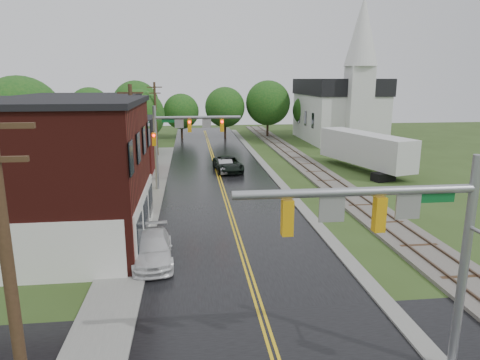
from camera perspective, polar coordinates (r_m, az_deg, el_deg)
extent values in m
cube|color=black|center=(40.51, -2.69, -0.04)|extent=(10.00, 90.00, 0.02)
cube|color=gray|center=(46.02, 3.59, 1.57)|extent=(0.80, 70.00, 0.12)
cube|color=gray|center=(35.75, -12.08, -2.14)|extent=(2.40, 50.00, 0.12)
cube|color=#48140F|center=(26.77, -28.01, 0.22)|extent=(14.00, 10.00, 8.00)
cube|color=silver|center=(25.71, -12.55, -4.78)|extent=(0.10, 9.50, 3.00)
cube|color=black|center=(26.26, -29.00, 9.08)|extent=(14.30, 10.30, 0.30)
cube|color=tan|center=(36.81, -19.65, 2.92)|extent=(8.00, 7.00, 6.40)
cube|color=#3F0F0C|center=(45.49, -15.88, 3.76)|extent=(7.00, 6.00, 4.40)
cube|color=silver|center=(68.47, 12.82, 8.08)|extent=(10.00, 16.00, 7.00)
cube|color=black|center=(68.23, 13.03, 12.01)|extent=(10.40, 16.40, 2.40)
cube|color=silver|center=(60.85, 15.43, 9.21)|extent=(3.20, 3.20, 11.00)
cone|color=silver|center=(61.04, 16.03, 18.61)|extent=(4.40, 4.40, 9.00)
cube|color=#59544C|center=(47.03, 9.11, 1.80)|extent=(3.20, 80.00, 0.20)
cube|color=#4C3828|center=(46.81, 8.27, 1.95)|extent=(0.10, 80.00, 0.12)
cube|color=#4C3828|center=(47.20, 9.96, 1.99)|extent=(0.10, 80.00, 0.12)
cylinder|color=gray|center=(15.17, 27.65, -10.52)|extent=(0.28, 0.28, 7.20)
cylinder|color=gray|center=(12.66, 15.34, -1.52)|extent=(7.20, 0.26, 0.26)
cube|color=orange|center=(13.13, 18.07, -4.36)|extent=(0.32, 0.30, 1.05)
cube|color=orange|center=(12.26, 6.32, -5.01)|extent=(0.32, 0.30, 1.05)
cube|color=gray|center=(13.46, 21.49, -3.32)|extent=(0.75, 0.06, 0.75)
cube|color=gray|center=(12.55, 12.14, -3.85)|extent=(0.75, 0.06, 0.75)
cube|color=#0C5926|center=(13.74, 24.23, -2.16)|extent=(1.40, 0.04, 0.30)
cylinder|color=gray|center=(36.89, -11.15, 4.10)|extent=(0.28, 0.28, 7.20)
cylinder|color=gray|center=(36.47, -5.63, 8.30)|extent=(7.20, 0.26, 0.26)
cube|color=orange|center=(36.53, -6.74, 7.18)|extent=(0.32, 0.30, 1.05)
cube|color=orange|center=(36.63, -2.43, 7.28)|extent=(0.32, 0.30, 1.05)
cube|color=gray|center=(36.52, -8.12, 7.45)|extent=(0.75, 0.06, 0.75)
cube|color=gray|center=(36.54, -4.47, 7.55)|extent=(0.75, 0.06, 0.75)
cube|color=#0C5926|center=(36.52, -9.27, 7.81)|extent=(1.40, 0.04, 0.30)
sphere|color=#FF0C0C|center=(36.32, -6.76, 7.67)|extent=(0.20, 0.20, 0.20)
cylinder|color=#382616|center=(11.28, -28.10, -13.76)|extent=(0.28, 0.28, 9.00)
cylinder|color=#382616|center=(31.96, -14.02, 4.20)|extent=(0.28, 0.28, 9.00)
cube|color=#382616|center=(31.61, -14.42, 11.20)|extent=(1.80, 0.12, 0.12)
cube|color=#382616|center=(31.64, -14.35, 9.93)|extent=(1.40, 0.12, 0.12)
cylinder|color=#382616|center=(53.71, -11.15, 7.88)|extent=(0.28, 0.28, 9.00)
cube|color=#382616|center=(53.50, -11.34, 12.04)|extent=(1.80, 0.12, 0.12)
cube|color=#382616|center=(53.51, -11.31, 11.30)|extent=(1.40, 0.12, 0.12)
cylinder|color=black|center=(44.73, -26.60, 2.06)|extent=(0.36, 0.36, 3.42)
sphere|color=#144816|center=(44.21, -27.16, 7.38)|extent=(7.60, 7.60, 7.60)
sphere|color=#144816|center=(43.68, -26.51, 6.51)|extent=(5.32, 5.32, 5.32)
cylinder|color=black|center=(51.23, -19.39, 3.57)|extent=(0.36, 0.36, 2.70)
sphere|color=#144816|center=(50.82, -19.67, 7.24)|extent=(6.00, 6.00, 6.00)
sphere|color=#144816|center=(50.36, -19.06, 6.64)|extent=(4.20, 4.20, 4.20)
cylinder|color=black|center=(56.24, -13.11, 4.88)|extent=(0.36, 0.36, 2.88)
sphere|color=#144816|center=(55.86, -13.30, 8.45)|extent=(6.40, 6.40, 6.40)
sphere|color=#144816|center=(55.44, -12.69, 7.87)|extent=(4.48, 4.48, 4.48)
imported|color=black|center=(44.20, -1.59, 2.11)|extent=(3.10, 5.75, 1.53)
imported|color=#9F9FA3|center=(43.71, -1.97, 1.84)|extent=(1.56, 4.06, 1.32)
imported|color=silver|center=(23.01, -11.58, -8.96)|extent=(2.42, 5.12, 1.44)
cube|color=black|center=(42.31, 18.55, 0.40)|extent=(2.27, 1.69, 0.80)
cylinder|color=gray|center=(49.30, 14.77, 2.41)|extent=(0.16, 0.16, 0.80)
cube|color=silver|center=(46.14, 16.30, 4.06)|extent=(5.89, 12.72, 3.11)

